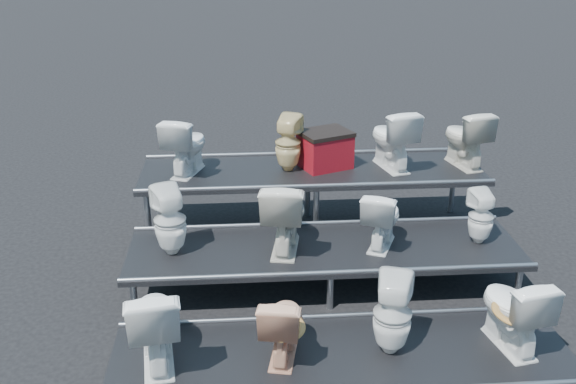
{
  "coord_description": "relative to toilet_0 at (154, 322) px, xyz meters",
  "views": [
    {
      "loc": [
        -0.85,
        -6.07,
        3.69
      ],
      "look_at": [
        -0.39,
        0.1,
        1.07
      ],
      "focal_mm": 40.0,
      "sensor_mm": 36.0,
      "label": 1
    }
  ],
  "objects": [
    {
      "name": "toilet_7",
      "position": [
        3.35,
        1.3,
        0.29
      ],
      "size": [
        0.31,
        0.31,
        0.6
      ],
      "primitive_type": "imported",
      "rotation": [
        0.0,
        0.0,
        3.29
      ],
      "color": "white",
      "rests_on": "tier_mid"
    },
    {
      "name": "toilet_6",
      "position": [
        2.27,
        1.3,
        0.32
      ],
      "size": [
        0.59,
        0.73,
        0.65
      ],
      "primitive_type": "imported",
      "rotation": [
        0.0,
        0.0,
        2.72
      ],
      "color": "white",
      "rests_on": "tier_mid"
    },
    {
      "name": "toilet_0",
      "position": [
        0.0,
        0.0,
        0.0
      ],
      "size": [
        0.57,
        0.86,
        0.81
      ],
      "primitive_type": "imported",
      "rotation": [
        0.0,
        0.0,
        3.29
      ],
      "color": "white",
      "rests_on": "tier_front"
    },
    {
      "name": "toilet_11",
      "position": [
        3.56,
        2.6,
        0.76
      ],
      "size": [
        0.56,
        0.78,
        0.72
      ],
      "primitive_type": "imported",
      "rotation": [
        0.0,
        0.0,
        3.38
      ],
      "color": "beige",
      "rests_on": "tier_back"
    },
    {
      "name": "red_crate",
      "position": [
        1.83,
        2.68,
        0.6
      ],
      "size": [
        0.71,
        0.64,
        0.41
      ],
      "primitive_type": "cube",
      "rotation": [
        0.0,
        0.0,
        0.39
      ],
      "color": "maroon",
      "rests_on": "tier_back"
    },
    {
      "name": "toilet_3",
      "position": [
        3.22,
        0.0,
        -0.03
      ],
      "size": [
        0.56,
        0.82,
        0.76
      ],
      "primitive_type": "imported",
      "rotation": [
        0.0,
        0.0,
        3.33
      ],
      "color": "white",
      "rests_on": "tier_front"
    },
    {
      "name": "toilet_2",
      "position": [
        2.11,
        0.0,
        -0.02
      ],
      "size": [
        0.44,
        0.45,
        0.77
      ],
      "primitive_type": "imported",
      "rotation": [
        0.0,
        0.0,
        2.82
      ],
      "color": "white",
      "rests_on": "tier_front"
    },
    {
      "name": "toilet_8",
      "position": [
        0.14,
        2.6,
        0.75
      ],
      "size": [
        0.61,
        0.79,
        0.71
      ],
      "primitive_type": "imported",
      "rotation": [
        0.0,
        0.0,
        2.79
      ],
      "color": "white",
      "rests_on": "tier_back"
    },
    {
      "name": "tier_front",
      "position": [
        1.66,
        0.0,
        -0.44
      ],
      "size": [
        4.2,
        1.2,
        0.06
      ],
      "primitive_type": "cube",
      "color": "black",
      "rests_on": "ground"
    },
    {
      "name": "toilet_9",
      "position": [
        1.37,
        2.6,
        0.74
      ],
      "size": [
        0.42,
        0.42,
        0.7
      ],
      "primitive_type": "imported",
      "rotation": [
        0.0,
        0.0,
        2.73
      ],
      "color": "#DFC789",
      "rests_on": "tier_back"
    },
    {
      "name": "tier_mid",
      "position": [
        1.66,
        1.3,
        -0.24
      ],
      "size": [
        4.2,
        1.2,
        0.46
      ],
      "primitive_type": "cube",
      "color": "black",
      "rests_on": "ground"
    },
    {
      "name": "toilet_5",
      "position": [
        1.23,
        1.3,
        0.39
      ],
      "size": [
        0.58,
        0.85,
        0.8
      ],
      "primitive_type": "imported",
      "rotation": [
        0.0,
        0.0,
        2.97
      ],
      "color": "beige",
      "rests_on": "tier_mid"
    },
    {
      "name": "toilet_1",
      "position": [
        1.12,
        0.0,
        -0.07
      ],
      "size": [
        0.49,
        0.71,
        0.67
      ],
      "primitive_type": "imported",
      "rotation": [
        0.0,
        0.0,
        2.94
      ],
      "color": "#E5A480",
      "rests_on": "tier_front"
    },
    {
      "name": "toilet_10",
      "position": [
        2.64,
        2.6,
        0.77
      ],
      "size": [
        0.59,
        0.82,
        0.76
      ],
      "primitive_type": "imported",
      "rotation": [
        0.0,
        0.0,
        3.39
      ],
      "color": "white",
      "rests_on": "tier_back"
    },
    {
      "name": "ground",
      "position": [
        1.66,
        1.3,
        -0.47
      ],
      "size": [
        80.0,
        80.0,
        0.0
      ],
      "primitive_type": "plane",
      "color": "black",
      "rests_on": "ground"
    },
    {
      "name": "tier_back",
      "position": [
        1.66,
        2.6,
        -0.04
      ],
      "size": [
        4.2,
        1.2,
        0.86
      ],
      "primitive_type": "cube",
      "color": "black",
      "rests_on": "ground"
    },
    {
      "name": "toilet_4",
      "position": [
        0.04,
        1.3,
        0.36
      ],
      "size": [
        0.44,
        0.44,
        0.74
      ],
      "primitive_type": "imported",
      "rotation": [
        0.0,
        0.0,
        3.54
      ],
      "color": "white",
      "rests_on": "tier_mid"
    }
  ]
}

